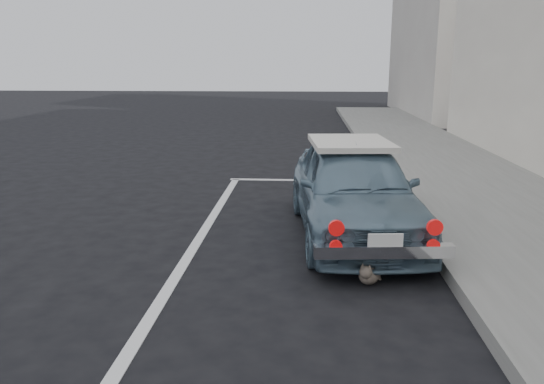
{
  "coord_description": "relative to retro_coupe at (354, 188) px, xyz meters",
  "views": [
    {
      "loc": [
        0.4,
        -3.12,
        2.09
      ],
      "look_at": [
        0.04,
        2.45,
        0.75
      ],
      "focal_mm": 35.0,
      "sensor_mm": 36.0,
      "label": 1
    }
  ],
  "objects": [
    {
      "name": "building_far",
      "position": [
        5.35,
        16.65,
        3.4
      ],
      "size": [
        3.5,
        10.0,
        8.0
      ],
      "primitive_type": "cube",
      "color": "#ADA49D",
      "rests_on": "ground"
    },
    {
      "name": "pline_front",
      "position": [
        -0.5,
        3.15,
        -0.59
      ],
      "size": [
        3.0,
        0.12,
        0.01
      ],
      "primitive_type": "cube",
      "color": "silver",
      "rests_on": "ground"
    },
    {
      "name": "pline_side",
      "position": [
        -1.9,
        -0.35,
        -0.59
      ],
      "size": [
        0.12,
        7.0,
        0.01
      ],
      "primitive_type": "cube",
      "color": "silver",
      "rests_on": "ground"
    },
    {
      "name": "retro_coupe",
      "position": [
        0.0,
        0.0,
        0.0
      ],
      "size": [
        1.69,
        3.58,
        1.18
      ],
      "rotation": [
        0.0,
        0.0,
        0.09
      ],
      "color": "slate",
      "rests_on": "ground"
    },
    {
      "name": "cat",
      "position": [
        0.04,
        -1.57,
        -0.48
      ],
      "size": [
        0.31,
        0.44,
        0.25
      ],
      "rotation": [
        0.0,
        0.0,
        -0.39
      ],
      "color": "#76665A",
      "rests_on": "ground"
    }
  ]
}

